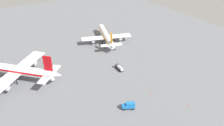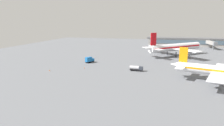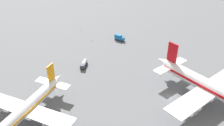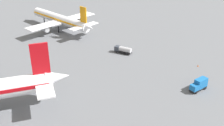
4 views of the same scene
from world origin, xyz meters
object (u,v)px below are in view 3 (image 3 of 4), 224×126
Objects in this scene: safety_cone_near_gate at (92,41)px; fuel_truck at (84,64)px; airplane_at_gate at (23,111)px; safety_cone_mid_apron at (81,30)px; catering_truck at (119,38)px; airplane_taxiing at (215,90)px.

fuel_truck is at bearing -177.77° from safety_cone_near_gate.
safety_cone_mid_apron is at bearing -163.86° from airplane_at_gate.
airplane_at_gate reaches higher than fuel_truck.
airplane_at_gate is 7.19× the size of catering_truck.
fuel_truck is (35.80, -11.79, -3.37)m from airplane_at_gate.
safety_cone_near_gate is 17.17m from safety_cone_mid_apron.
safety_cone_mid_apron is (76.68, -1.39, -4.46)m from airplane_at_gate.
fuel_truck is at bearing -87.63° from catering_truck.
safety_cone_near_gate is 1.00× the size of safety_cone_mid_apron.
airplane_taxiing is at bearing 121.66° from airplane_at_gate.
catering_truck is at bearing -79.54° from safety_cone_near_gate.
airplane_at_gate is 69.92m from catering_truck.
safety_cone_near_gate is at bearing -141.99° from catering_truck.
airplane_at_gate is 37.85m from fuel_truck.
airplane_taxiing is 70.64× the size of safety_cone_mid_apron.
airplane_at_gate is 70.05× the size of safety_cone_mid_apron.
airplane_taxiing is at bearing -134.40° from safety_cone_mid_apron.
catering_truck is at bearing 175.73° from airplane_at_gate.
fuel_truck is 32.29m from catering_truck.
catering_truck reaches higher than safety_cone_near_gate.
airplane_at_gate is at bearing -120.44° from airplane_taxiing.
airplane_at_gate reaches higher than catering_truck.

